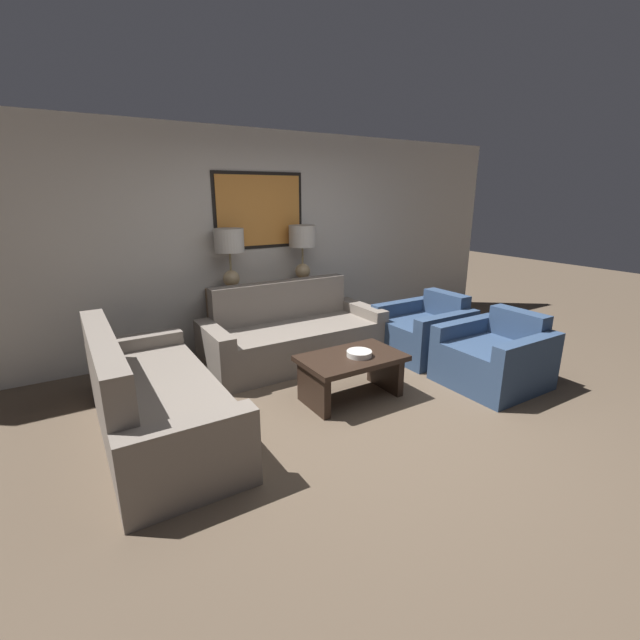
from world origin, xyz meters
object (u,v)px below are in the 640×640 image
(table_lamp_left, at_px, (230,249))
(coffee_table, at_px, (351,368))
(couch_by_side, at_px, (153,401))
(armchair_near_camera, at_px, (494,358))
(armchair_near_back_wall, at_px, (424,333))
(console_table, at_px, (270,315))
(decorative_bowl, at_px, (359,354))
(table_lamp_right, at_px, (302,244))
(couch_by_back_wall, at_px, (293,336))

(table_lamp_left, distance_m, coffee_table, 2.08)
(couch_by_side, relative_size, armchair_near_camera, 2.26)
(armchair_near_back_wall, bearing_deg, armchair_near_camera, -90.00)
(console_table, xyz_separation_m, table_lamp_left, (-0.49, 0.00, 0.88))
(console_table, bearing_deg, decorative_bowl, -87.70)
(armchair_near_camera, bearing_deg, decorative_bowl, 162.05)
(table_lamp_right, relative_size, coffee_table, 0.73)
(console_table, distance_m, table_lamp_left, 1.01)
(couch_by_side, distance_m, armchair_near_back_wall, 3.21)
(couch_by_side, height_order, coffee_table, couch_by_side)
(couch_by_side, bearing_deg, couch_by_back_wall, 26.16)
(console_table, bearing_deg, table_lamp_left, 180.00)
(console_table, bearing_deg, coffee_table, -89.40)
(console_table, height_order, coffee_table, console_table)
(table_lamp_left, bearing_deg, couch_by_side, -130.32)
(console_table, bearing_deg, armchair_near_camera, -57.02)
(armchair_near_back_wall, bearing_deg, decorative_bowl, -158.61)
(console_table, xyz_separation_m, table_lamp_right, (0.49, 0.00, 0.88))
(couch_by_side, bearing_deg, armchair_near_camera, -13.99)
(table_lamp_left, height_order, armchair_near_camera, table_lamp_left)
(table_lamp_left, distance_m, couch_by_side, 2.16)
(coffee_table, distance_m, armchair_near_back_wall, 1.53)
(decorative_bowl, bearing_deg, coffee_table, 138.97)
(armchair_near_back_wall, bearing_deg, table_lamp_left, 147.12)
(armchair_near_back_wall, height_order, armchair_near_camera, same)
(coffee_table, xyz_separation_m, decorative_bowl, (0.05, -0.05, 0.15))
(table_lamp_right, bearing_deg, coffee_table, -104.87)
(couch_by_back_wall, distance_m, armchair_near_back_wall, 1.61)
(couch_by_back_wall, bearing_deg, decorative_bowl, -86.52)
(coffee_table, bearing_deg, decorative_bowl, -41.03)
(console_table, height_order, armchair_near_back_wall, console_table)
(console_table, bearing_deg, table_lamp_right, 0.00)
(couch_by_side, bearing_deg, table_lamp_right, 33.46)
(decorative_bowl, bearing_deg, armchair_near_back_wall, 21.39)
(coffee_table, relative_size, decorative_bowl, 4.08)
(console_table, relative_size, armchair_near_camera, 1.65)
(console_table, xyz_separation_m, armchair_near_back_wall, (1.47, -1.26, -0.13))
(console_table, height_order, decorative_bowl, console_table)
(table_lamp_right, distance_m, armchair_near_back_wall, 1.89)
(armchair_near_back_wall, bearing_deg, coffee_table, -161.00)
(couch_by_side, height_order, decorative_bowl, couch_by_side)
(couch_by_side, height_order, armchair_near_back_wall, couch_by_side)
(armchair_near_camera, bearing_deg, table_lamp_right, 113.46)
(coffee_table, xyz_separation_m, armchair_near_back_wall, (1.45, 0.50, -0.03))
(table_lamp_left, xyz_separation_m, armchair_near_back_wall, (1.96, -1.26, -1.01))
(armchair_near_camera, bearing_deg, couch_by_side, 166.01)
(table_lamp_right, distance_m, couch_by_side, 2.84)
(console_table, xyz_separation_m, coffee_table, (0.02, -1.76, -0.10))
(couch_by_side, xyz_separation_m, coffee_table, (1.75, -0.30, 0.01))
(table_lamp_right, relative_size, couch_by_back_wall, 0.34)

